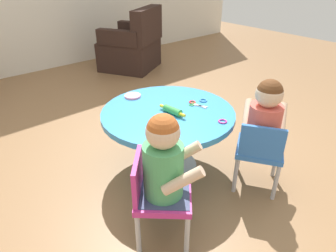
% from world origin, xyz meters
% --- Properties ---
extents(ground_plane, '(10.00, 10.00, 0.00)m').
position_xyz_m(ground_plane, '(0.00, 0.00, 0.00)').
color(ground_plane, olive).
extents(craft_table, '(0.93, 0.93, 0.49)m').
position_xyz_m(craft_table, '(0.00, 0.00, 0.38)').
color(craft_table, silver).
rests_on(craft_table, ground).
extents(child_chair_left, '(0.42, 0.42, 0.54)m').
position_xyz_m(child_chair_left, '(-0.46, -0.45, 0.31)').
color(child_chair_left, '#B7B7BC').
rests_on(child_chair_left, ground).
extents(seated_child_left, '(0.44, 0.43, 0.51)m').
position_xyz_m(seated_child_left, '(-0.43, -0.48, 0.53)').
color(seated_child_left, '#3F4772').
rests_on(seated_child_left, ground).
extents(child_chair_right, '(0.41, 0.41, 0.54)m').
position_xyz_m(child_chair_right, '(0.32, -0.56, 0.31)').
color(child_chair_right, '#B7B7BC').
rests_on(child_chair_right, ground).
extents(seated_child_right, '(0.44, 0.41, 0.51)m').
position_xyz_m(seated_child_right, '(0.35, -0.54, 0.53)').
color(seated_child_right, '#3F4772').
rests_on(seated_child_right, ground).
extents(armchair_dark, '(0.96, 0.97, 0.85)m').
position_xyz_m(armchair_dark, '(1.17, 2.15, 0.31)').
color(armchair_dark, black).
rests_on(armchair_dark, ground).
extents(rolling_pin, '(0.06, 0.23, 0.05)m').
position_xyz_m(rolling_pin, '(-0.01, -0.05, 0.51)').
color(rolling_pin, green).
rests_on(rolling_pin, craft_table).
extents(craft_scissors, '(0.09, 0.14, 0.01)m').
position_xyz_m(craft_scissors, '(0.21, -0.06, 0.49)').
color(craft_scissors, silver).
rests_on(craft_scissors, craft_table).
extents(playdough_blob_0, '(0.12, 0.12, 0.02)m').
position_xyz_m(playdough_blob_0, '(-0.05, 0.36, 0.50)').
color(playdough_blob_0, pink).
rests_on(playdough_blob_0, craft_table).
extents(cookie_cutter_0, '(0.06, 0.06, 0.01)m').
position_xyz_m(cookie_cutter_0, '(0.16, -0.36, 0.49)').
color(cookie_cutter_0, '#D83FA5').
rests_on(cookie_cutter_0, craft_table).
extents(cookie_cutter_1, '(0.05, 0.05, 0.01)m').
position_xyz_m(cookie_cutter_1, '(0.22, -0.01, 0.49)').
color(cookie_cutter_1, red).
rests_on(cookie_cutter_1, craft_table).
extents(cookie_cutter_2, '(0.06, 0.06, 0.01)m').
position_xyz_m(cookie_cutter_2, '(0.31, -0.05, 0.49)').
color(cookie_cutter_2, '#3F99D8').
rests_on(cookie_cutter_2, craft_table).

